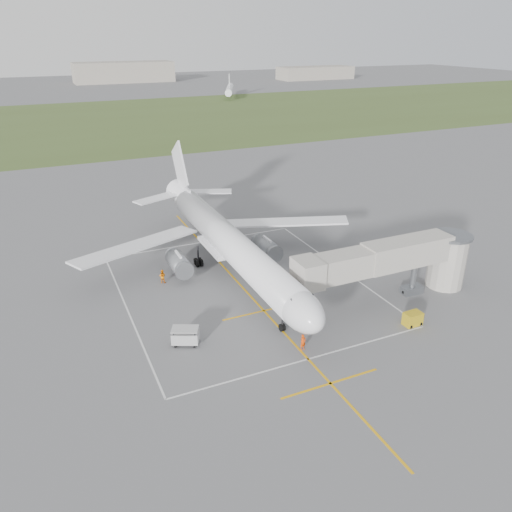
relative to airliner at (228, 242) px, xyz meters
name	(u,v)px	position (x,y,z in m)	size (l,w,h in m)	color
ground	(231,275)	(0.00, -0.75, -4.39)	(700.00, 700.00, 0.00)	#565658
grass_strip	(92,123)	(0.00, 129.25, -4.38)	(700.00, 120.00, 0.02)	#415425
apron_markings	(249,294)	(0.00, -6.57, -4.38)	(28.20, 60.00, 0.01)	#E29E0D
airliner	(228,242)	(0.00, 0.00, 0.00)	(38.93, 46.75, 13.52)	white
jet_bridge	(401,260)	(15.72, -14.25, 0.35)	(23.40, 5.00, 7.20)	#9F9790
gpu_unit	(413,319)	(13.27, -19.94, -3.68)	(1.96, 1.41, 1.45)	#B39616
baggage_cart	(185,336)	(-9.96, -13.45, -3.45)	(3.06, 2.55, 1.84)	#AFAFAF
ramp_worker_nose	(303,342)	(0.30, -19.15, -3.54)	(0.62, 0.41, 1.71)	#E73F07
ramp_worker_wing	(162,276)	(-8.61, 0.78, -3.51)	(0.85, 0.66, 1.76)	orange
distant_hangars	(27,78)	(-16.15, 264.44, 0.78)	(345.00, 49.00, 12.00)	gray
distant_aircraft	(59,100)	(-6.99, 167.86, -0.80)	(176.83, 51.49, 8.85)	white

